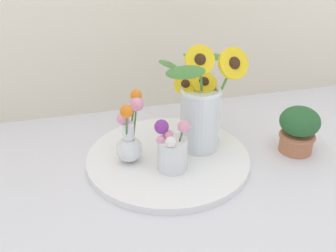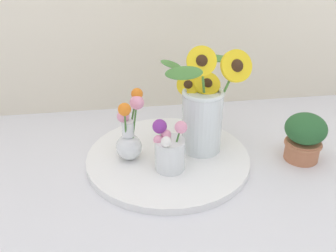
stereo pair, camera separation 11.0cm
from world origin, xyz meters
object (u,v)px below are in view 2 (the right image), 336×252
at_px(mason_jar_sunflowers, 203,110).
at_px(potted_plant, 305,137).
at_px(serving_tray, 168,158).
at_px(vase_small_center, 169,150).
at_px(vase_bulb_right, 129,134).

distance_m(mason_jar_sunflowers, potted_plant, 0.31).
bearing_deg(mason_jar_sunflowers, serving_tray, -164.81).
relative_size(serving_tray, vase_small_center, 3.18).
distance_m(mason_jar_sunflowers, vase_bulb_right, 0.22).
height_order(serving_tray, vase_small_center, vase_small_center).
distance_m(mason_jar_sunflowers, vase_small_center, 0.16).
height_order(mason_jar_sunflowers, vase_small_center, mason_jar_sunflowers).
relative_size(mason_jar_sunflowers, potted_plant, 2.21).
distance_m(vase_bulb_right, potted_plant, 0.51).
distance_m(serving_tray, vase_bulb_right, 0.14).
xyz_separation_m(vase_small_center, vase_bulb_right, (-0.10, 0.07, 0.02)).
xyz_separation_m(serving_tray, mason_jar_sunflowers, (0.11, 0.03, 0.14)).
height_order(vase_small_center, vase_bulb_right, vase_bulb_right).
bearing_deg(vase_small_center, mason_jar_sunflowers, 39.56).
bearing_deg(potted_plant, serving_tray, 173.76).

